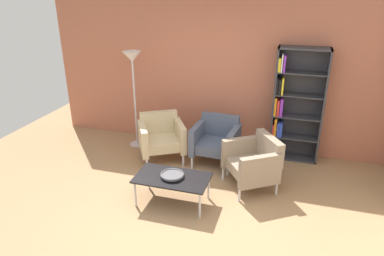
{
  "coord_description": "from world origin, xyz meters",
  "views": [
    {
      "loc": [
        1.19,
        -3.47,
        2.83
      ],
      "look_at": [
        -0.09,
        0.84,
        0.95
      ],
      "focal_mm": 32.86,
      "sensor_mm": 36.0,
      "label": 1
    }
  ],
  "objects_px": {
    "bookshelf_tall": "(293,107)",
    "floor_lamp_torchiere": "(133,68)",
    "armchair_corner_red": "(216,140)",
    "armchair_near_window": "(254,161)",
    "armchair_spare_guest": "(161,136)",
    "coffee_table_low": "(172,179)",
    "decorative_bowl": "(172,175)"
  },
  "relations": [
    {
      "from": "coffee_table_low",
      "to": "bookshelf_tall",
      "type": "bearing_deg",
      "value": 51.95
    },
    {
      "from": "bookshelf_tall",
      "to": "coffee_table_low",
      "type": "relative_size",
      "value": 1.9
    },
    {
      "from": "bookshelf_tall",
      "to": "armchair_spare_guest",
      "type": "relative_size",
      "value": 2.03
    },
    {
      "from": "bookshelf_tall",
      "to": "armchair_corner_red",
      "type": "bearing_deg",
      "value": -154.79
    },
    {
      "from": "armchair_spare_guest",
      "to": "armchair_corner_red",
      "type": "bearing_deg",
      "value": -21.83
    },
    {
      "from": "armchair_near_window",
      "to": "floor_lamp_torchiere",
      "type": "relative_size",
      "value": 0.54
    },
    {
      "from": "bookshelf_tall",
      "to": "floor_lamp_torchiere",
      "type": "height_order",
      "value": "bookshelf_tall"
    },
    {
      "from": "armchair_corner_red",
      "to": "floor_lamp_torchiere",
      "type": "distance_m",
      "value": 1.89
    },
    {
      "from": "floor_lamp_torchiere",
      "to": "armchair_near_window",
      "type": "bearing_deg",
      "value": -20.25
    },
    {
      "from": "armchair_corner_red",
      "to": "armchair_near_window",
      "type": "relative_size",
      "value": 0.83
    },
    {
      "from": "bookshelf_tall",
      "to": "armchair_spare_guest",
      "type": "bearing_deg",
      "value": -161.72
    },
    {
      "from": "coffee_table_low",
      "to": "armchair_near_window",
      "type": "distance_m",
      "value": 1.25
    },
    {
      "from": "bookshelf_tall",
      "to": "armchair_corner_red",
      "type": "xyz_separation_m",
      "value": [
        -1.15,
        -0.54,
        -0.5
      ]
    },
    {
      "from": "bookshelf_tall",
      "to": "floor_lamp_torchiere",
      "type": "distance_m",
      "value": 2.78
    },
    {
      "from": "armchair_spare_guest",
      "to": "armchair_corner_red",
      "type": "height_order",
      "value": "same"
    },
    {
      "from": "decorative_bowl",
      "to": "floor_lamp_torchiere",
      "type": "bearing_deg",
      "value": 128.64
    },
    {
      "from": "armchair_near_window",
      "to": "bookshelf_tall",
      "type": "bearing_deg",
      "value": 124.0
    },
    {
      "from": "armchair_corner_red",
      "to": "armchair_near_window",
      "type": "height_order",
      "value": "same"
    },
    {
      "from": "armchair_corner_red",
      "to": "armchair_spare_guest",
      "type": "bearing_deg",
      "value": -167.28
    },
    {
      "from": "bookshelf_tall",
      "to": "decorative_bowl",
      "type": "bearing_deg",
      "value": -128.05
    },
    {
      "from": "bookshelf_tall",
      "to": "armchair_near_window",
      "type": "relative_size",
      "value": 2.01
    },
    {
      "from": "armchair_corner_red",
      "to": "floor_lamp_torchiere",
      "type": "bearing_deg",
      "value": 174.93
    },
    {
      "from": "decorative_bowl",
      "to": "floor_lamp_torchiere",
      "type": "distance_m",
      "value": 2.25
    },
    {
      "from": "coffee_table_low",
      "to": "armchair_spare_guest",
      "type": "xyz_separation_m",
      "value": [
        -0.62,
        1.18,
        0.05
      ]
    },
    {
      "from": "bookshelf_tall",
      "to": "armchair_near_window",
      "type": "bearing_deg",
      "value": -112.01
    },
    {
      "from": "bookshelf_tall",
      "to": "coffee_table_low",
      "type": "bearing_deg",
      "value": -128.05
    },
    {
      "from": "armchair_corner_red",
      "to": "decorative_bowl",
      "type": "bearing_deg",
      "value": -99.08
    },
    {
      "from": "coffee_table_low",
      "to": "decorative_bowl",
      "type": "distance_m",
      "value": 0.07
    },
    {
      "from": "coffee_table_low",
      "to": "armchair_near_window",
      "type": "xyz_separation_m",
      "value": [
        1.0,
        0.74,
        0.05
      ]
    },
    {
      "from": "bookshelf_tall",
      "to": "floor_lamp_torchiere",
      "type": "xyz_separation_m",
      "value": [
        -2.71,
        -0.3,
        0.53
      ]
    },
    {
      "from": "floor_lamp_torchiere",
      "to": "armchair_corner_red",
      "type": "bearing_deg",
      "value": -9.0
    },
    {
      "from": "decorative_bowl",
      "to": "armchair_near_window",
      "type": "height_order",
      "value": "armchair_near_window"
    }
  ]
}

